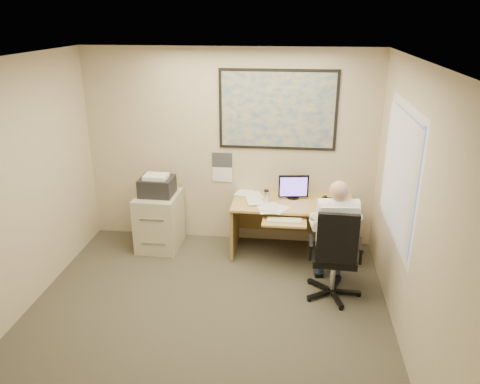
# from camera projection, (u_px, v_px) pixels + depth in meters

# --- Properties ---
(room_shell) EXTENTS (4.00, 4.50, 2.70)m
(room_shell) POSITION_uv_depth(u_px,v_px,m) (196.00, 214.00, 4.33)
(room_shell) COLOR #3C382E
(room_shell) RESTS_ON ground
(desk) EXTENTS (1.60, 0.97, 1.07)m
(desk) POSITION_uv_depth(u_px,v_px,m) (317.00, 224.00, 6.28)
(desk) COLOR tan
(desk) RESTS_ON ground
(world_map) EXTENTS (1.56, 0.03, 1.06)m
(world_map) POSITION_uv_depth(u_px,v_px,m) (278.00, 110.00, 6.13)
(world_map) COLOR #1E4C93
(world_map) RESTS_ON room_shell
(wall_calendar) EXTENTS (0.28, 0.01, 0.42)m
(wall_calendar) POSITION_uv_depth(u_px,v_px,m) (222.00, 167.00, 6.51)
(wall_calendar) COLOR white
(wall_calendar) RESTS_ON room_shell
(window_blinds) EXTENTS (0.06, 1.40, 1.30)m
(window_blinds) POSITION_uv_depth(u_px,v_px,m) (400.00, 174.00, 4.79)
(window_blinds) COLOR beige
(window_blinds) RESTS_ON room_shell
(filing_cabinet) EXTENTS (0.57, 0.68, 1.07)m
(filing_cabinet) POSITION_uv_depth(u_px,v_px,m) (159.00, 216.00, 6.49)
(filing_cabinet) COLOR #BCB397
(filing_cabinet) RESTS_ON ground
(office_chair) EXTENTS (0.70, 0.70, 1.13)m
(office_chair) POSITION_uv_depth(u_px,v_px,m) (334.00, 272.00, 5.34)
(office_chair) COLOR black
(office_chair) RESTS_ON ground
(person) EXTENTS (0.64, 0.86, 1.40)m
(person) POSITION_uv_depth(u_px,v_px,m) (335.00, 239.00, 5.28)
(person) COLOR white
(person) RESTS_ON office_chair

